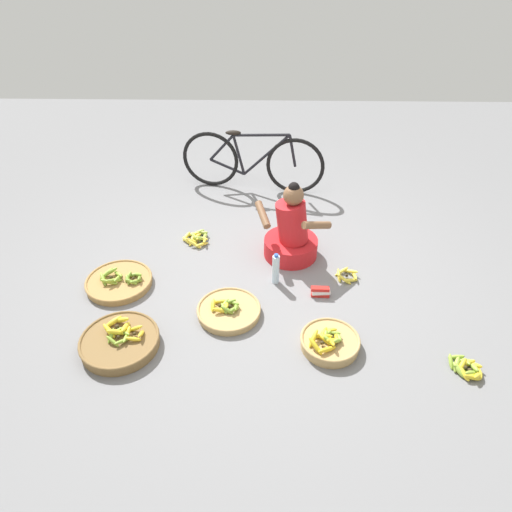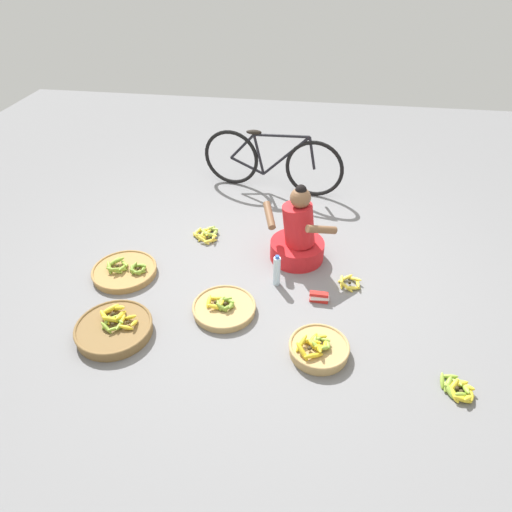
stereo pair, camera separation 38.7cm
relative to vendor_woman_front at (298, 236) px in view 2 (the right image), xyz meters
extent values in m
plane|color=slate|center=(-0.33, -0.30, -0.25)|extent=(10.00, 10.00, 0.00)
cylinder|color=red|center=(0.00, 0.00, -0.16)|extent=(0.52, 0.52, 0.18)
cylinder|color=red|center=(0.00, 0.00, 0.13)|extent=(0.40, 0.37, 0.43)
sphere|color=brown|center=(0.00, 0.00, 0.41)|extent=(0.19, 0.19, 0.19)
sphere|color=black|center=(0.00, 0.00, 0.49)|extent=(0.10, 0.10, 0.10)
cylinder|color=brown|center=(-0.27, 0.00, 0.21)|extent=(0.16, 0.31, 0.16)
cylinder|color=brown|center=(0.21, -0.17, 0.21)|extent=(0.30, 0.22, 0.16)
torus|color=black|center=(-0.91, 1.43, 0.09)|extent=(0.68, 0.15, 0.68)
torus|color=black|center=(0.09, 1.27, 0.09)|extent=(0.68, 0.15, 0.68)
cylinder|color=black|center=(-0.25, 1.32, 0.20)|extent=(0.55, 0.12, 0.55)
cylinder|color=black|center=(-0.57, 1.38, 0.17)|extent=(0.15, 0.06, 0.49)
cylinder|color=black|center=(-0.31, 1.33, 0.44)|extent=(0.65, 0.14, 0.08)
cylinder|color=black|center=(-0.71, 1.40, 0.01)|extent=(0.42, 0.10, 0.18)
cylinder|color=black|center=(-0.77, 1.41, 0.25)|extent=(0.31, 0.08, 0.35)
cylinder|color=black|center=(0.05, 1.28, 0.28)|extent=(0.12, 0.05, 0.38)
ellipsoid|color=black|center=(-0.63, 1.39, 0.44)|extent=(0.18, 0.08, 0.05)
cylinder|color=tan|center=(-0.55, -0.84, -0.23)|extent=(0.52, 0.52, 0.06)
torus|color=tan|center=(-0.55, -0.84, -0.20)|extent=(0.54, 0.54, 0.02)
ellipsoid|color=olive|center=(-0.48, -0.85, -0.17)|extent=(0.04, 0.12, 0.06)
ellipsoid|color=olive|center=(-0.50, -0.80, -0.17)|extent=(0.12, 0.10, 0.07)
ellipsoid|color=olive|center=(-0.54, -0.79, -0.17)|extent=(0.12, 0.05, 0.07)
ellipsoid|color=olive|center=(-0.58, -0.82, -0.17)|extent=(0.09, 0.12, 0.06)
ellipsoid|color=olive|center=(-0.58, -0.87, -0.17)|extent=(0.09, 0.12, 0.06)
ellipsoid|color=olive|center=(-0.55, -0.89, -0.17)|extent=(0.13, 0.08, 0.08)
ellipsoid|color=olive|center=(-0.49, -0.87, -0.17)|extent=(0.10, 0.12, 0.07)
sphere|color=#382D19|center=(-0.54, -0.84, -0.17)|extent=(0.03, 0.03, 0.03)
ellipsoid|color=yellow|center=(-0.56, -0.83, -0.17)|extent=(0.04, 0.13, 0.08)
ellipsoid|color=yellow|center=(-0.62, -0.78, -0.17)|extent=(0.13, 0.04, 0.05)
ellipsoid|color=yellow|center=(-0.68, -0.83, -0.17)|extent=(0.04, 0.13, 0.08)
ellipsoid|color=yellow|center=(-0.62, -0.89, -0.17)|extent=(0.13, 0.04, 0.07)
sphere|color=#382D19|center=(-0.62, -0.84, -0.17)|extent=(0.03, 0.03, 0.03)
cylinder|color=#A87F47|center=(-1.56, -0.49, -0.22)|extent=(0.58, 0.58, 0.06)
torus|color=#A87F47|center=(-1.56, -0.49, -0.20)|extent=(0.59, 0.59, 0.02)
ellipsoid|color=olive|center=(-1.37, -0.49, -0.17)|extent=(0.04, 0.12, 0.07)
ellipsoid|color=olive|center=(-1.40, -0.45, -0.17)|extent=(0.12, 0.09, 0.07)
ellipsoid|color=olive|center=(-1.43, -0.44, -0.18)|extent=(0.12, 0.05, 0.05)
ellipsoid|color=olive|center=(-1.47, -0.48, -0.17)|extent=(0.07, 0.12, 0.07)
ellipsoid|color=olive|center=(-1.47, -0.51, -0.17)|extent=(0.08, 0.12, 0.06)
ellipsoid|color=olive|center=(-1.43, -0.54, -0.17)|extent=(0.12, 0.05, 0.07)
ellipsoid|color=olive|center=(-1.39, -0.54, -0.17)|extent=(0.12, 0.09, 0.06)
sphere|color=#382D19|center=(-1.42, -0.49, -0.17)|extent=(0.03, 0.03, 0.03)
ellipsoid|color=#8CAD38|center=(-1.56, -0.50, -0.17)|extent=(0.06, 0.16, 0.07)
ellipsoid|color=#8CAD38|center=(-1.58, -0.44, -0.17)|extent=(0.13, 0.14, 0.07)
ellipsoid|color=#8CAD38|center=(-1.65, -0.42, -0.16)|extent=(0.16, 0.09, 0.09)
ellipsoid|color=#8CAD38|center=(-1.68, -0.44, -0.17)|extent=(0.12, 0.14, 0.08)
ellipsoid|color=#8CAD38|center=(-1.69, -0.52, -0.17)|extent=(0.11, 0.15, 0.08)
ellipsoid|color=#8CAD38|center=(-1.63, -0.55, -0.17)|extent=(0.16, 0.04, 0.08)
ellipsoid|color=#8CAD38|center=(-1.58, -0.54, -0.16)|extent=(0.14, 0.12, 0.09)
sphere|color=#382D19|center=(-1.63, -0.49, -0.17)|extent=(0.03, 0.03, 0.03)
cylinder|color=brown|center=(-1.36, -1.22, -0.21)|extent=(0.60, 0.60, 0.08)
torus|color=brown|center=(-1.36, -1.22, -0.17)|extent=(0.61, 0.61, 0.02)
ellipsoid|color=yellow|center=(-1.19, -1.19, -0.14)|extent=(0.04, 0.12, 0.08)
ellipsoid|color=yellow|center=(-1.25, -1.13, -0.14)|extent=(0.12, 0.03, 0.08)
ellipsoid|color=yellow|center=(-1.30, -1.18, -0.15)|extent=(0.04, 0.12, 0.07)
ellipsoid|color=yellow|center=(-1.24, -1.24, -0.15)|extent=(0.12, 0.04, 0.06)
sphere|color=#382D19|center=(-1.25, -1.19, -0.15)|extent=(0.03, 0.03, 0.03)
ellipsoid|color=yellow|center=(-1.33, -1.13, -0.14)|extent=(0.05, 0.16, 0.09)
ellipsoid|color=yellow|center=(-1.38, -1.05, -0.13)|extent=(0.16, 0.08, 0.10)
ellipsoid|color=yellow|center=(-1.44, -1.07, -0.14)|extent=(0.14, 0.13, 0.07)
ellipsoid|color=yellow|center=(-1.44, -1.17, -0.14)|extent=(0.14, 0.14, 0.09)
ellipsoid|color=yellow|center=(-1.38, -1.19, -0.13)|extent=(0.16, 0.08, 0.10)
sphere|color=#382D19|center=(-1.40, -1.12, -0.14)|extent=(0.04, 0.04, 0.04)
ellipsoid|color=#8CAD38|center=(-1.30, -1.22, -0.15)|extent=(0.03, 0.13, 0.05)
ellipsoid|color=#8CAD38|center=(-1.33, -1.18, -0.15)|extent=(0.12, 0.10, 0.06)
ellipsoid|color=#8CAD38|center=(-1.39, -1.17, -0.15)|extent=(0.13, 0.10, 0.07)
ellipsoid|color=#8CAD38|center=(-1.42, -1.21, -0.15)|extent=(0.05, 0.13, 0.07)
ellipsoid|color=#8CAD38|center=(-1.39, -1.27, -0.14)|extent=(0.13, 0.09, 0.08)
ellipsoid|color=#8CAD38|center=(-1.32, -1.26, -0.15)|extent=(0.12, 0.11, 0.06)
sphere|color=#382D19|center=(-1.36, -1.22, -0.15)|extent=(0.03, 0.03, 0.03)
cylinder|color=tan|center=(0.26, -1.19, -0.21)|extent=(0.45, 0.45, 0.08)
torus|color=tan|center=(0.26, -1.19, -0.17)|extent=(0.46, 0.46, 0.02)
ellipsoid|color=#8CAD38|center=(0.32, -1.18, -0.15)|extent=(0.06, 0.12, 0.06)
ellipsoid|color=#8CAD38|center=(0.29, -1.15, -0.15)|extent=(0.12, 0.07, 0.06)
ellipsoid|color=#8CAD38|center=(0.24, -1.15, -0.15)|extent=(0.11, 0.10, 0.06)
ellipsoid|color=#8CAD38|center=(0.22, -1.18, -0.15)|extent=(0.05, 0.12, 0.07)
ellipsoid|color=#8CAD38|center=(0.24, -1.23, -0.14)|extent=(0.11, 0.10, 0.08)
ellipsoid|color=#8CAD38|center=(0.30, -1.23, -0.14)|extent=(0.11, 0.10, 0.08)
sphere|color=#382D19|center=(0.27, -1.19, -0.15)|extent=(0.03, 0.03, 0.03)
ellipsoid|color=gold|center=(0.30, -1.19, -0.15)|extent=(0.05, 0.12, 0.06)
ellipsoid|color=gold|center=(0.26, -1.13, -0.14)|extent=(0.12, 0.05, 0.07)
ellipsoid|color=gold|center=(0.21, -1.15, -0.15)|extent=(0.09, 0.12, 0.06)
ellipsoid|color=gold|center=(0.22, -1.22, -0.15)|extent=(0.11, 0.11, 0.06)
ellipsoid|color=gold|center=(0.27, -1.23, -0.14)|extent=(0.13, 0.08, 0.07)
sphere|color=#382D19|center=(0.25, -1.18, -0.15)|extent=(0.03, 0.03, 0.03)
ellipsoid|color=gold|center=(0.26, -1.24, -0.14)|extent=(0.05, 0.16, 0.09)
ellipsoid|color=gold|center=(0.20, -1.18, -0.15)|extent=(0.16, 0.06, 0.06)
ellipsoid|color=gold|center=(0.12, -1.22, -0.14)|extent=(0.10, 0.16, 0.10)
ellipsoid|color=gold|center=(0.13, -1.30, -0.14)|extent=(0.13, 0.14, 0.10)
ellipsoid|color=gold|center=(0.22, -1.31, -0.15)|extent=(0.16, 0.10, 0.06)
sphere|color=#382D19|center=(0.19, -1.25, -0.15)|extent=(0.03, 0.03, 0.03)
ellipsoid|color=yellow|center=(1.31, -1.44, -0.23)|extent=(0.06, 0.15, 0.06)
ellipsoid|color=yellow|center=(1.29, -1.37, -0.22)|extent=(0.14, 0.11, 0.08)
ellipsoid|color=yellow|center=(1.24, -1.36, -0.22)|extent=(0.15, 0.06, 0.08)
ellipsoid|color=yellow|center=(1.20, -1.39, -0.22)|extent=(0.12, 0.13, 0.09)
ellipsoid|color=yellow|center=(1.19, -1.45, -0.22)|extent=(0.09, 0.15, 0.07)
ellipsoid|color=yellow|center=(1.25, -1.49, -0.22)|extent=(0.14, 0.04, 0.08)
ellipsoid|color=yellow|center=(1.29, -1.47, -0.22)|extent=(0.13, 0.12, 0.09)
sphere|color=#382D19|center=(1.25, -1.43, -0.22)|extent=(0.03, 0.03, 0.03)
ellipsoid|color=#8CAD38|center=(1.28, -1.39, -0.22)|extent=(0.05, 0.14, 0.09)
ellipsoid|color=#8CAD38|center=(1.24, -1.34, -0.22)|extent=(0.14, 0.06, 0.07)
ellipsoid|color=#8CAD38|center=(1.17, -1.37, -0.22)|extent=(0.09, 0.14, 0.08)
ellipsoid|color=#8CAD38|center=(1.17, -1.43, -0.22)|extent=(0.09, 0.14, 0.07)
ellipsoid|color=#8CAD38|center=(1.25, -1.46, -0.22)|extent=(0.14, 0.09, 0.09)
sphere|color=#382D19|center=(1.22, -1.40, -0.22)|extent=(0.04, 0.04, 0.04)
ellipsoid|color=#8CAD38|center=(1.25, -1.34, -0.22)|extent=(0.05, 0.13, 0.08)
ellipsoid|color=#8CAD38|center=(1.20, -1.29, -0.23)|extent=(0.13, 0.04, 0.06)
ellipsoid|color=#8CAD38|center=(1.14, -1.35, -0.22)|extent=(0.04, 0.12, 0.08)
ellipsoid|color=#8CAD38|center=(1.19, -1.40, -0.22)|extent=(0.13, 0.04, 0.08)
sphere|color=#382D19|center=(1.19, -1.35, -0.23)|extent=(0.03, 0.03, 0.03)
ellipsoid|color=yellow|center=(0.58, -0.34, -0.23)|extent=(0.04, 0.16, 0.07)
ellipsoid|color=yellow|center=(0.55, -0.29, -0.22)|extent=(0.15, 0.12, 0.08)
ellipsoid|color=yellow|center=(0.47, -0.29, -0.23)|extent=(0.15, 0.11, 0.06)
ellipsoid|color=yellow|center=(0.43, -0.35, -0.23)|extent=(0.03, 0.16, 0.07)
ellipsoid|color=yellow|center=(0.47, -0.41, -0.22)|extent=(0.15, 0.11, 0.09)
ellipsoid|color=yellow|center=(0.53, -0.41, -0.23)|extent=(0.16, 0.09, 0.07)
sphere|color=#382D19|center=(0.51, -0.35, -0.23)|extent=(0.03, 0.03, 0.03)
ellipsoid|color=yellow|center=(-0.94, 0.24, -0.22)|extent=(0.05, 0.14, 0.07)
ellipsoid|color=yellow|center=(-1.00, 0.29, -0.22)|extent=(0.14, 0.05, 0.08)
ellipsoid|color=yellow|center=(-1.06, 0.26, -0.23)|extent=(0.09, 0.14, 0.07)
ellipsoid|color=yellow|center=(-1.05, 0.19, -0.23)|extent=(0.13, 0.12, 0.06)
ellipsoid|color=yellow|center=(-1.00, 0.17, -0.22)|extent=(0.14, 0.05, 0.09)
sphere|color=#382D19|center=(-1.00, 0.23, -0.23)|extent=(0.03, 0.03, 0.03)
ellipsoid|color=#9EB747|center=(-0.87, 0.27, -0.22)|extent=(0.04, 0.14, 0.07)
ellipsoid|color=#9EB747|center=(-0.90, 0.32, -0.22)|extent=(0.14, 0.09, 0.07)
ellipsoid|color=#9EB747|center=(-0.95, 0.33, -0.22)|extent=(0.14, 0.08, 0.08)
ellipsoid|color=#9EB747|center=(-0.98, 0.26, -0.23)|extent=(0.07, 0.14, 0.06)
ellipsoid|color=#9EB747|center=(-0.96, 0.22, -0.22)|extent=(0.13, 0.12, 0.09)
ellipsoid|color=#9EB747|center=(-0.91, 0.21, -0.22)|extent=(0.14, 0.08, 0.08)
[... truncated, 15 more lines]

